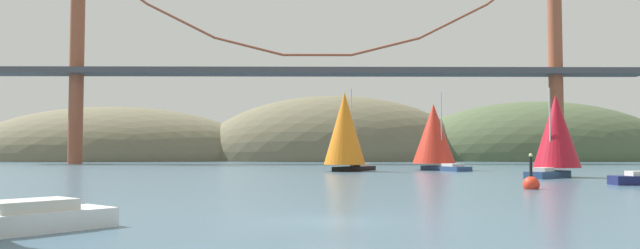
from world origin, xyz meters
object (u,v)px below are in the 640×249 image
(sailboat_scarlet_sail, at_px, (434,135))
(sailboat_crimson_sail, at_px, (556,133))
(sailboat_orange_sail, at_px, (345,130))
(channel_buoy, at_px, (531,184))

(sailboat_scarlet_sail, xyz_separation_m, sailboat_crimson_sail, (7.45, -21.18, -0.39))
(sailboat_orange_sail, xyz_separation_m, channel_buoy, (10.68, -33.95, -4.86))
(sailboat_orange_sail, height_order, channel_buoy, sailboat_orange_sail)
(sailboat_scarlet_sail, distance_m, channel_buoy, 38.60)
(sailboat_orange_sail, distance_m, sailboat_scarlet_sail, 13.00)
(sailboat_orange_sail, bearing_deg, sailboat_crimson_sail, -40.50)
(sailboat_orange_sail, xyz_separation_m, sailboat_scarlet_sail, (12.23, 4.37, -0.55))
(sailboat_orange_sail, bearing_deg, sailboat_scarlet_sail, 19.67)
(channel_buoy, bearing_deg, sailboat_scarlet_sail, 87.69)
(sailboat_scarlet_sail, relative_size, channel_buoy, 3.91)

